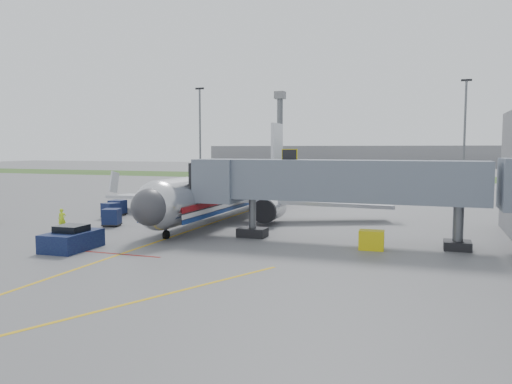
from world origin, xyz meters
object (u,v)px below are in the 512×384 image
(pushback_tug, at_px, (72,239))
(ramp_worker, at_px, (62,219))
(airliner, at_px, (231,191))
(belt_loader, at_px, (150,206))

(pushback_tug, height_order, ramp_worker, ramp_worker)
(pushback_tug, distance_m, ramp_worker, 9.38)
(airliner, xyz_separation_m, belt_loader, (-9.99, 0.80, -2.07))
(belt_loader, relative_size, ramp_worker, 2.69)
(belt_loader, distance_m, ramp_worker, 13.22)
(pushback_tug, xyz_separation_m, belt_loader, (-5.99, 19.89, -0.14))
(airliner, xyz_separation_m, pushback_tug, (-4.00, -19.10, -1.93))
(ramp_worker, bearing_deg, pushback_tug, -102.61)
(belt_loader, bearing_deg, airliner, -4.56)
(airliner, height_order, belt_loader, airliner)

